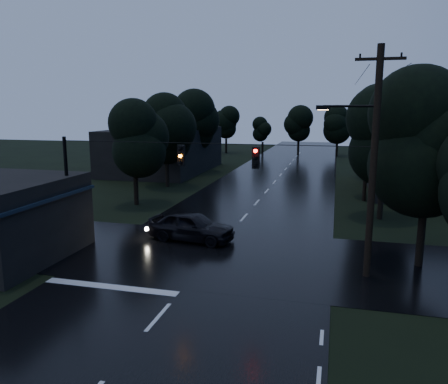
% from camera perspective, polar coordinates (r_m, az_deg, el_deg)
% --- Properties ---
extents(main_road, '(12.00, 120.00, 0.02)m').
position_cam_1_polar(main_road, '(39.68, 5.60, 0.09)').
color(main_road, black).
rests_on(main_road, ground).
extents(cross_street, '(60.00, 9.00, 0.02)m').
position_cam_1_polar(cross_street, '(22.62, -1.59, -8.25)').
color(cross_street, black).
rests_on(cross_street, ground).
extents(building_far_right, '(10.00, 14.00, 4.40)m').
position_cam_1_polar(building_far_right, '(43.60, 25.04, 3.02)').
color(building_far_right, black).
rests_on(building_far_right, ground).
extents(building_far_left, '(10.00, 16.00, 5.00)m').
position_cam_1_polar(building_far_left, '(52.69, -7.88, 5.46)').
color(building_far_left, black).
rests_on(building_far_left, ground).
extents(utility_pole_main, '(3.50, 0.30, 10.00)m').
position_cam_1_polar(utility_pole_main, '(19.70, 18.71, 4.03)').
color(utility_pole_main, black).
rests_on(utility_pole_main, ground).
extents(utility_pole_far, '(2.00, 0.30, 7.50)m').
position_cam_1_polar(utility_pole_far, '(36.78, 18.14, 4.85)').
color(utility_pole_far, black).
rests_on(utility_pole_far, ground).
extents(anchor_pole_left, '(0.18, 0.18, 6.00)m').
position_cam_1_polar(anchor_pole_left, '(24.11, -19.72, -0.30)').
color(anchor_pole_left, black).
rests_on(anchor_pole_left, ground).
extents(span_signals, '(15.00, 0.37, 1.12)m').
position_cam_1_polar(span_signals, '(20.36, -0.94, 4.77)').
color(span_signals, black).
rests_on(span_signals, ground).
extents(tree_corner_near, '(4.48, 4.48, 9.44)m').
position_cam_1_polar(tree_corner_near, '(21.95, 25.25, 6.15)').
color(tree_corner_near, black).
rests_on(tree_corner_near, ground).
extents(tree_left_a, '(3.92, 3.92, 8.26)m').
position_cam_1_polar(tree_left_a, '(34.05, -11.68, 7.03)').
color(tree_left_a, black).
rests_on(tree_left_a, ground).
extents(tree_left_b, '(4.20, 4.20, 8.85)m').
position_cam_1_polar(tree_left_b, '(41.58, -7.58, 8.34)').
color(tree_left_b, black).
rests_on(tree_left_b, ground).
extents(tree_left_c, '(4.48, 4.48, 9.44)m').
position_cam_1_polar(tree_left_c, '(51.16, -3.99, 9.30)').
color(tree_left_c, black).
rests_on(tree_left_c, ground).
extents(tree_right_a, '(4.20, 4.20, 8.85)m').
position_cam_1_polar(tree_right_a, '(30.73, 20.31, 6.88)').
color(tree_right_a, black).
rests_on(tree_right_a, ground).
extents(tree_right_b, '(4.48, 4.48, 9.44)m').
position_cam_1_polar(tree_right_b, '(38.73, 20.09, 8.15)').
color(tree_right_b, black).
rests_on(tree_right_b, ground).
extents(tree_right_c, '(4.76, 4.76, 10.03)m').
position_cam_1_polar(tree_right_c, '(48.73, 19.73, 9.05)').
color(tree_right_c, black).
rests_on(tree_right_c, ground).
extents(car, '(5.17, 2.59, 1.69)m').
position_cam_1_polar(car, '(24.89, -4.31, -4.44)').
color(car, black).
rests_on(car, ground).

